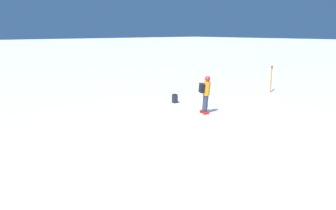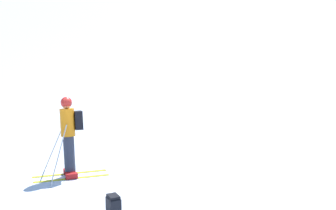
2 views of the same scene
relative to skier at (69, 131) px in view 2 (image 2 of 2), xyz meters
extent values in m
plane|color=white|center=(0.64, -0.08, -1.07)|extent=(300.00, 300.00, 0.00)
cube|color=yellow|center=(-0.03, -0.02, -1.06)|extent=(0.70, 1.70, 0.01)
cube|color=yellow|center=(0.30, -0.14, -1.06)|extent=(0.70, 1.70, 0.01)
cube|color=#B21919|center=(-0.03, -0.02, -1.00)|extent=(0.23, 0.31, 0.12)
cube|color=#B21919|center=(0.30, -0.14, -1.00)|extent=(0.23, 0.31, 0.12)
cylinder|color=#2D3342|center=(0.06, -0.05, -0.52)|extent=(0.44, 0.37, 0.86)
cylinder|color=orange|center=(-0.04, -0.01, 0.21)|extent=(0.52, 0.47, 0.70)
sphere|color=tan|center=(-0.10, 0.01, 0.65)|extent=(0.33, 0.31, 0.27)
sphere|color=#AD231E|center=(-0.10, 0.01, 0.68)|extent=(0.38, 0.36, 0.31)
cube|color=black|center=(0.05, 0.23, 0.25)|extent=(0.38, 0.29, 0.48)
cylinder|color=#B7B7BC|center=(-0.45, -0.18, -0.46)|extent=(0.42, 0.42, 1.23)
cylinder|color=#B7B7BC|center=(0.35, -0.47, -0.43)|extent=(0.42, 0.70, 1.29)
cube|color=black|center=(2.88, -0.60, -0.85)|extent=(0.34, 0.27, 0.44)
cube|color=black|center=(2.88, -0.60, -0.60)|extent=(0.30, 0.25, 0.06)
camera|label=1|loc=(-10.46, 11.35, 2.88)|focal=35.00mm
camera|label=2|loc=(11.61, -6.03, 3.46)|focal=60.00mm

